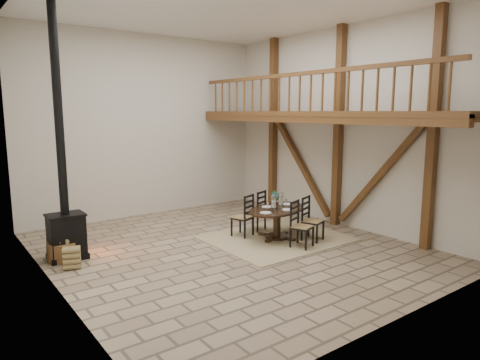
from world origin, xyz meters
TOP-DOWN VIEW (x-y plane):
  - ground at (0.00, 0.00)m, footprint 8.00×8.00m
  - room_shell at (1.19, 0.00)m, footprint 7.02×8.02m
  - rug at (1.30, -0.07)m, footprint 3.00×2.50m
  - dining_table at (1.30, -0.07)m, footprint 1.99×2.15m
  - wood_stove at (-2.95, 1.39)m, footprint 0.71×0.55m
  - log_basket at (-3.06, 1.35)m, footprint 0.57×0.57m
  - log_stack at (-3.04, 0.77)m, footprint 0.36×0.30m

SIDE VIEW (x-z plane):
  - ground at x=0.00m, z-range 0.00..0.00m
  - rug at x=1.30m, z-range 0.00..0.02m
  - log_basket at x=-3.06m, z-range -0.03..0.44m
  - log_stack at x=-3.04m, z-range 0.00..0.42m
  - dining_table at x=1.30m, z-range -0.14..0.97m
  - wood_stove at x=-2.95m, z-range -1.39..3.61m
  - room_shell at x=1.19m, z-range 0.51..5.52m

